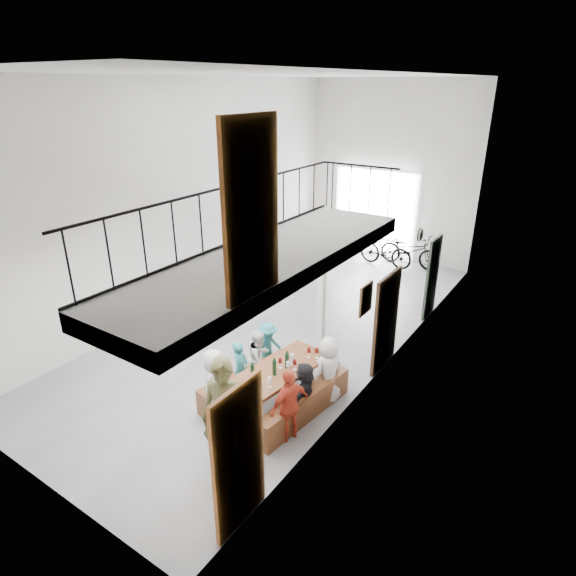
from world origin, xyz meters
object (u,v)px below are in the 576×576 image
Objects in this scene: oak_barrel at (310,243)px; bicycle_near at (410,250)px; tasting_table at (278,373)px; bench_inner at (249,382)px; side_bench at (225,284)px; host_standing at (225,418)px; serving_counter at (333,236)px.

oak_barrel is 0.46× the size of bicycle_near.
tasting_table is 1.01× the size of bench_inner.
host_standing is at bearing -49.00° from side_bench.
tasting_table is 1.43× the size of side_bench.
oak_barrel is (0.42, 3.87, 0.24)m from side_bench.
oak_barrel is (-3.81, 7.34, -0.26)m from tasting_table.
bicycle_near is at bearing 53.12° from side_bench.
oak_barrel is at bearing 125.36° from tasting_table.
oak_barrel is 1.02m from serving_counter.
side_bench is (-4.23, 3.47, -0.50)m from tasting_table.
bench_inner is 2.35× the size of oak_barrel.
oak_barrel reaches higher than tasting_table.
tasting_table is 1.13× the size of serving_counter.
bicycle_near is (-0.92, 9.87, -0.44)m from host_standing.
serving_counter reaches higher than side_bench.
bicycle_near is (0.00, 8.16, 0.27)m from bench_inner.
oak_barrel is 9.89m from host_standing.
oak_barrel is at bearing 92.59° from host_standing.
host_standing reaches higher than bicycle_near.
host_standing reaches higher than bench_inner.
serving_counter is 2.80m from bicycle_near.
host_standing reaches higher than oak_barrel.
tasting_table is at bearing -62.59° from oak_barrel.
side_bench is at bearing -101.54° from serving_counter.
tasting_table is 9.01m from serving_counter.
bench_inner is at bearing -175.64° from tasting_table.
bicycle_near is (3.55, 4.73, 0.30)m from side_bench.
oak_barrel is at bearing 125.78° from bench_inner.
tasting_table is at bearing -70.01° from serving_counter.
bicycle_near is (-0.68, 8.20, -0.19)m from tasting_table.
bench_inner is 1.12× the size of serving_counter.
oak_barrel is at bearing 83.80° from side_bench.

